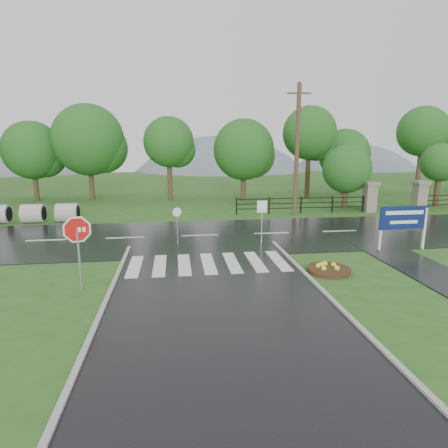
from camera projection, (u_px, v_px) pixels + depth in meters
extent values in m
plane|color=#2A5A1E|center=(224.00, 319.00, 10.72)|extent=(120.00, 120.00, 0.00)
cube|color=black|center=(200.00, 236.00, 20.42)|extent=(90.00, 8.00, 0.04)
cube|color=black|center=(412.00, 264.00, 15.69)|extent=(2.20, 11.00, 0.04)
cube|color=silver|center=(135.00, 266.00, 15.18)|extent=(0.50, 2.80, 0.02)
cube|color=silver|center=(160.00, 265.00, 15.30)|extent=(0.50, 2.80, 0.02)
cube|color=silver|center=(184.00, 264.00, 15.43)|extent=(0.50, 2.80, 0.02)
cube|color=silver|center=(208.00, 263.00, 15.56)|extent=(0.50, 2.80, 0.02)
cube|color=silver|center=(232.00, 262.00, 15.69)|extent=(0.50, 2.80, 0.02)
cube|color=silver|center=(255.00, 261.00, 15.81)|extent=(0.50, 2.80, 0.02)
cube|color=silver|center=(278.00, 260.00, 15.94)|extent=(0.50, 2.80, 0.02)
cube|color=#A3A39B|center=(49.00, 437.00, 6.39)|extent=(0.15, 24.00, 0.12)
cube|color=#A3A39B|center=(431.00, 401.00, 7.30)|extent=(0.15, 24.00, 0.12)
cube|color=gray|center=(370.00, 198.00, 27.69)|extent=(0.80, 0.80, 2.00)
cube|color=#6B6659|center=(371.00, 183.00, 27.46)|extent=(1.00, 1.00, 0.24)
cube|color=gray|center=(419.00, 197.00, 28.20)|extent=(0.80, 0.80, 2.00)
cube|color=#6B6659|center=(421.00, 182.00, 27.97)|extent=(1.00, 1.00, 0.24)
cube|color=black|center=(301.00, 208.00, 27.15)|extent=(9.50, 0.05, 0.05)
cube|color=black|center=(301.00, 203.00, 27.07)|extent=(9.50, 0.05, 0.05)
cube|color=black|center=(301.00, 198.00, 27.00)|extent=(9.50, 0.05, 0.05)
cube|color=black|center=(236.00, 206.00, 26.50)|extent=(0.08, 0.08, 1.20)
cube|color=black|center=(363.00, 204.00, 27.71)|extent=(0.08, 0.08, 1.20)
cube|color=black|center=(425.00, 202.00, 28.35)|extent=(0.08, 0.08, 1.20)
sphere|color=slate|center=(39.00, 245.00, 73.17)|extent=(40.00, 40.00, 40.00)
sphere|color=slate|center=(221.00, 253.00, 78.37)|extent=(48.00, 48.00, 48.00)
sphere|color=slate|center=(349.00, 229.00, 81.05)|extent=(36.00, 36.00, 36.00)
cylinder|color=#9E9B93|center=(33.00, 213.00, 23.83)|extent=(1.30, 1.20, 1.20)
cylinder|color=#9E9B93|center=(68.00, 213.00, 24.09)|extent=(1.30, 1.20, 1.20)
cube|color=#939399|center=(80.00, 262.00, 12.61)|extent=(0.06, 0.06, 2.04)
cylinder|color=white|center=(77.00, 230.00, 12.39)|extent=(1.20, 0.27, 1.23)
cylinder|color=red|center=(77.00, 230.00, 12.38)|extent=(1.05, 0.25, 1.07)
cube|color=silver|center=(381.00, 230.00, 17.41)|extent=(0.10, 0.10, 2.00)
cube|color=silver|center=(424.00, 229.00, 17.70)|extent=(0.10, 0.10, 2.00)
cube|color=#0C194F|center=(404.00, 218.00, 17.44)|extent=(2.41, 0.11, 1.10)
cube|color=white|center=(405.00, 213.00, 17.35)|extent=(1.90, 0.05, 0.18)
cube|color=white|center=(404.00, 222.00, 17.45)|extent=(1.40, 0.04, 0.15)
cylinder|color=#332111|center=(329.00, 270.00, 14.65)|extent=(1.69, 1.69, 0.17)
cube|color=#939399|center=(262.00, 224.00, 18.68)|extent=(0.04, 0.04, 2.06)
cube|color=white|center=(262.00, 207.00, 18.48)|extent=(0.49, 0.06, 0.60)
cylinder|color=#939399|center=(177.00, 228.00, 18.40)|extent=(0.05, 0.05, 1.77)
cylinder|color=white|center=(177.00, 212.00, 18.21)|extent=(0.43, 0.15, 0.44)
cylinder|color=#473523|center=(297.00, 151.00, 25.73)|extent=(0.30, 0.30, 8.95)
cube|color=brown|center=(299.00, 93.00, 24.94)|extent=(1.59, 0.32, 0.10)
cylinder|color=#3D2B1C|center=(345.00, 192.00, 28.93)|extent=(0.42, 0.42, 2.56)
sphere|color=#1D571B|center=(347.00, 169.00, 28.56)|extent=(3.68, 3.68, 3.68)
cylinder|color=#3D2B1C|center=(437.00, 188.00, 29.88)|extent=(0.41, 0.41, 2.94)
sphere|color=#1D571B|center=(440.00, 162.00, 29.45)|extent=(2.97, 2.97, 2.97)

